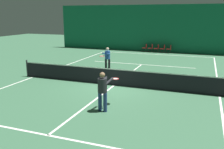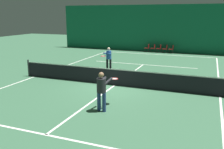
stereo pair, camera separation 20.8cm
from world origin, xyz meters
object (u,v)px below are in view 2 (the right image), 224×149
tennis_net (115,77)px  courtside_chair_0 (148,47)px  courtside_chair_3 (166,48)px  courtside_chair_1 (153,48)px  player_near (102,88)px  courtside_chair_4 (172,49)px  player_far (109,57)px  courtside_chair_2 (159,48)px

tennis_net → courtside_chair_0: size_ratio=14.29×
courtside_chair_0 → courtside_chair_3: same height
courtside_chair_3 → tennis_net: bearing=-2.5°
courtside_chair_1 → player_near: bearing=5.3°
player_near → courtside_chair_1: size_ratio=1.97×
tennis_net → courtside_chair_4: size_ratio=14.29×
courtside_chair_3 → courtside_chair_4: size_ratio=1.00×
player_near → courtside_chair_1: 17.09m
player_far → courtside_chair_1: (1.14, 9.68, -0.46)m
courtside_chair_4 → tennis_net: bearing=-5.2°
tennis_net → courtside_chair_3: bearing=87.5°
player_near → courtside_chair_0: 17.16m
player_near → courtside_chair_1: (-1.57, 17.01, -0.48)m
courtside_chair_2 → courtside_chair_4: (1.27, 0.00, 0.00)m
tennis_net → courtside_chair_1: (-0.70, 13.27, -0.03)m
courtside_chair_3 → courtside_chair_4: same height
courtside_chair_1 → courtside_chair_3: same height
tennis_net → player_near: bearing=-76.8°
courtside_chair_1 → courtside_chair_4: size_ratio=1.00×
courtside_chair_0 → courtside_chair_2: 1.27m
player_near → tennis_net: bearing=24.7°
player_near → courtside_chair_4: 17.02m
courtside_chair_0 → courtside_chair_2: bearing=90.0°
player_far → courtside_chair_3: player_far is taller
player_near → courtside_chair_3: (-0.30, 17.01, -0.48)m
player_near → courtside_chair_2: player_near is taller
tennis_net → courtside_chair_1: bearing=93.0°
courtside_chair_2 → courtside_chair_3: size_ratio=1.00×
player_far → tennis_net: bearing=28.6°
courtside_chair_1 → courtside_chair_0: bearing=-90.0°
player_far → courtside_chair_0: (0.51, 9.68, -0.46)m
courtside_chair_1 → courtside_chair_3: bearing=90.0°
tennis_net → courtside_chair_4: 13.32m
courtside_chair_4 → courtside_chair_3: bearing=-90.0°
tennis_net → courtside_chair_4: tennis_net is taller
player_far → courtside_chair_4: (3.05, 9.68, -0.46)m
courtside_chair_0 → courtside_chair_3: 1.90m
player_near → courtside_chair_1: bearing=16.8°
player_near → courtside_chair_4: bearing=10.4°
courtside_chair_2 → courtside_chair_3: same height
courtside_chair_4 → player_near: bearing=-1.1°
player_far → courtside_chair_1: size_ratio=1.93×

